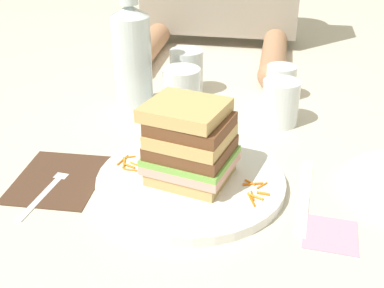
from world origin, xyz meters
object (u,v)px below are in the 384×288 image
(napkin_pink, at_px, (330,234))
(fork, at_px, (51,185))
(knife, at_px, (304,197))
(empty_tumbler_1, at_px, (281,82))
(empty_tumbler_2, at_px, (182,92))
(sandwich, at_px, (188,143))
(napkin_dark, at_px, (58,178))
(juice_glass, at_px, (280,105))
(water_bottle, at_px, (132,55))
(empty_tumbler_0, at_px, (187,72))
(main_plate, at_px, (188,181))

(napkin_pink, bearing_deg, fork, 174.44)
(napkin_pink, bearing_deg, knife, 112.11)
(empty_tumbler_1, distance_m, empty_tumbler_2, 0.22)
(sandwich, height_order, napkin_dark, sandwich)
(juice_glass, distance_m, empty_tumbler_2, 0.19)
(sandwich, xyz_separation_m, juice_glass, (0.13, 0.24, -0.04))
(sandwich, relative_size, water_bottle, 0.58)
(napkin_pink, bearing_deg, empty_tumbler_0, 122.38)
(knife, bearing_deg, empty_tumbler_0, 124.40)
(water_bottle, height_order, napkin_pink, water_bottle)
(water_bottle, distance_m, empty_tumbler_1, 0.31)
(sandwich, bearing_deg, napkin_pink, -21.81)
(fork, bearing_deg, empty_tumbler_1, 50.53)
(empty_tumbler_1, bearing_deg, napkin_dark, -130.89)
(water_bottle, xyz_separation_m, empty_tumbler_2, (0.10, -0.02, -0.06))
(main_plate, xyz_separation_m, juice_glass, (0.13, 0.24, 0.03))
(juice_glass, distance_m, water_bottle, 0.30)
(empty_tumbler_0, height_order, empty_tumbler_1, empty_tumbler_0)
(sandwich, height_order, empty_tumbler_2, sandwich)
(empty_tumbler_2, bearing_deg, knife, -46.90)
(knife, bearing_deg, empty_tumbler_2, 133.10)
(sandwich, xyz_separation_m, water_bottle, (-0.16, 0.26, 0.03))
(napkin_dark, bearing_deg, empty_tumbler_1, 49.11)
(napkin_dark, height_order, knife, same)
(juice_glass, distance_m, empty_tumbler_0, 0.23)
(main_plate, bearing_deg, empty_tumbler_1, 70.47)
(main_plate, bearing_deg, empty_tumbler_0, 101.21)
(main_plate, distance_m, sandwich, 0.07)
(fork, relative_size, napkin_pink, 2.28)
(empty_tumbler_0, bearing_deg, knife, -55.60)
(knife, bearing_deg, napkin_dark, -177.48)
(main_plate, height_order, empty_tumbler_2, empty_tumbler_2)
(main_plate, height_order, empty_tumbler_1, empty_tumbler_1)
(water_bottle, bearing_deg, main_plate, -58.81)
(main_plate, xyz_separation_m, empty_tumbler_0, (-0.07, 0.35, 0.04))
(napkin_dark, distance_m, empty_tumbler_0, 0.40)
(knife, distance_m, napkin_pink, 0.08)
(napkin_dark, relative_size, fork, 0.92)
(juice_glass, bearing_deg, knife, -79.74)
(sandwich, relative_size, empty_tumbler_1, 2.01)
(main_plate, distance_m, knife, 0.17)
(empty_tumbler_0, xyz_separation_m, napkin_pink, (0.27, -0.43, -0.05))
(juice_glass, bearing_deg, empty_tumbler_1, 90.45)
(empty_tumbler_1, relative_size, napkin_pink, 0.96)
(main_plate, height_order, knife, main_plate)
(sandwich, distance_m, juice_glass, 0.27)
(sandwich, bearing_deg, knife, -1.25)
(water_bottle, xyz_separation_m, empty_tumbler_0, (0.09, 0.09, -0.06))
(main_plate, xyz_separation_m, knife, (0.17, -0.00, -0.01))
(empty_tumbler_0, bearing_deg, empty_tumbler_1, 2.85)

